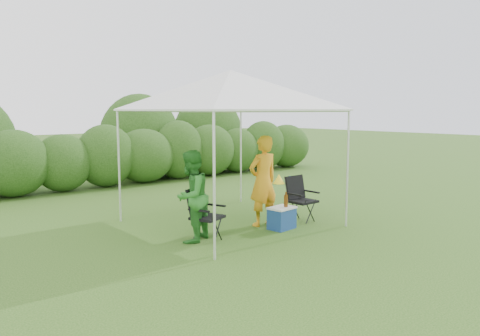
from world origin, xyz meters
TOP-DOWN VIEW (x-y plane):
  - ground at (0.00, 0.00)m, footprint 70.00×70.00m
  - hedge at (0.11, 6.00)m, footprint 15.77×1.53m
  - canopy at (0.00, 0.50)m, footprint 3.10×3.10m
  - chair_right at (1.20, -0.12)m, footprint 0.54×0.48m
  - chair_left at (-1.01, -0.03)m, footprint 0.63×0.61m
  - man at (0.38, 0.03)m, footprint 0.63×0.44m
  - woman at (-1.22, -0.01)m, footprint 0.90×0.83m
  - cooler at (0.46, -0.38)m, footprint 0.51×0.40m
  - bottle at (0.52, -0.42)m, footprint 0.07×0.07m
  - lawn_toy at (4.12, 3.29)m, footprint 0.55×0.46m

SIDE VIEW (x-z plane):
  - ground at x=0.00m, z-range 0.00..0.00m
  - lawn_toy at x=4.12m, z-range -0.01..0.27m
  - cooler at x=0.46m, z-range 0.00..0.40m
  - chair_left at x=-1.01m, z-range 0.06..0.91m
  - chair_right at x=1.20m, z-range 0.06..0.91m
  - bottle at x=0.52m, z-range 0.40..0.67m
  - woman at x=-1.22m, z-range 0.00..1.48m
  - hedge at x=0.11m, z-range -0.08..1.72m
  - man at x=0.38m, z-range 0.00..1.66m
  - canopy at x=0.00m, z-range 1.05..3.88m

